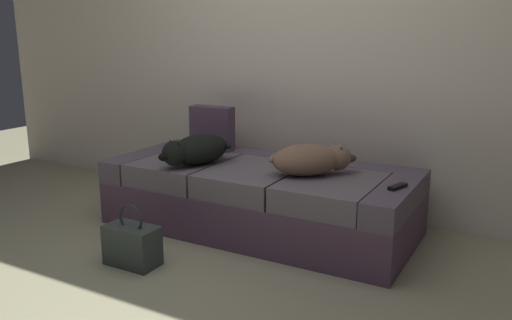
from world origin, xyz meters
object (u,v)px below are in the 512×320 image
at_px(tv_remote, 398,187).
at_px(throw_pillow, 212,128).
at_px(couch, 260,197).
at_px(dog_dark, 196,150).
at_px(handbag, 132,245).
at_px(dog_tan, 312,159).

height_order(tv_remote, throw_pillow, throw_pillow).
height_order(couch, tv_remote, tv_remote).
height_order(dog_dark, handbag, dog_dark).
height_order(dog_tan, tv_remote, dog_tan).
bearing_deg(dog_dark, throw_pillow, 110.06).
bearing_deg(handbag, dog_dark, 92.22).
distance_m(couch, tv_remote, 1.01).
height_order(throw_pillow, handbag, throw_pillow).
bearing_deg(throw_pillow, dog_dark, -69.94).
bearing_deg(couch, dog_dark, -154.31).
xyz_separation_m(dog_dark, throw_pillow, (-0.17, 0.45, 0.07)).
relative_size(dog_dark, handbag, 1.58).
bearing_deg(tv_remote, throw_pillow, -174.52).
distance_m(dog_dark, tv_remote, 1.38).
height_order(dog_tan, handbag, dog_tan).
distance_m(couch, handbag, 0.98).
relative_size(couch, dog_tan, 4.00).
relative_size(tv_remote, handbag, 0.40).
distance_m(couch, throw_pillow, 0.74).
bearing_deg(couch, throw_pillow, 155.09).
relative_size(tv_remote, throw_pillow, 0.44).
height_order(couch, handbag, couch).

